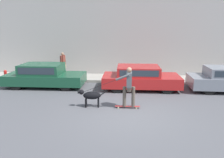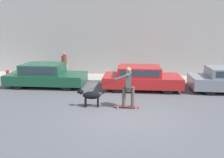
{
  "view_description": "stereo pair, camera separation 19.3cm",
  "coord_description": "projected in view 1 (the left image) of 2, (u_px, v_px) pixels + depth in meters",
  "views": [
    {
      "loc": [
        0.1,
        -7.68,
        3.18
      ],
      "look_at": [
        -0.78,
        1.7,
        0.95
      ],
      "focal_mm": 35.0,
      "sensor_mm": 36.0,
      "label": 1
    },
    {
      "loc": [
        0.29,
        -7.66,
        3.18
      ],
      "look_at": [
        -0.78,
        1.7,
        0.95
      ],
      "focal_mm": 35.0,
      "sensor_mm": 36.0,
      "label": 2
    }
  ],
  "objects": [
    {
      "name": "back_wall",
      "position": [
        131.0,
        35.0,
        14.06
      ],
      "size": [
        32.0,
        0.3,
        5.45
      ],
      "color": "#B2ADA8",
      "rests_on": "ground_plane"
    },
    {
      "name": "fire_hydrant",
      "position": [
        6.0,
        76.0,
        13.03
      ],
      "size": [
        0.18,
        0.18,
        0.71
      ],
      "color": "red",
      "rests_on": "ground_plane"
    },
    {
      "name": "pedestrian_with_bag",
      "position": [
        63.0,
        64.0,
        13.47
      ],
      "size": [
        0.22,
        0.68,
        1.55
      ],
      "rotation": [
        0.0,
        0.0,
        -0.06
      ],
      "color": "#3D4760",
      "rests_on": "sidewalk_curb"
    },
    {
      "name": "parked_car_0",
      "position": [
        45.0,
        76.0,
        11.95
      ],
      "size": [
        4.28,
        1.91,
        1.26
      ],
      "rotation": [
        0.0,
        0.0,
        0.03
      ],
      "color": "black",
      "rests_on": "ground_plane"
    },
    {
      "name": "parked_car_1",
      "position": [
        140.0,
        78.0,
        11.48
      ],
      "size": [
        4.05,
        1.96,
        1.22
      ],
      "rotation": [
        0.0,
        0.0,
        0.03
      ],
      "color": "black",
      "rests_on": "ground_plane"
    },
    {
      "name": "skateboarder",
      "position": [
        129.0,
        85.0,
        8.61
      ],
      "size": [
        2.38,
        0.58,
        1.68
      ],
      "rotation": [
        0.0,
        0.0,
        3.17
      ],
      "color": "beige",
      "rests_on": "ground_plane"
    },
    {
      "name": "dog",
      "position": [
        91.0,
        96.0,
        8.88
      ],
      "size": [
        1.2,
        0.41,
        0.74
      ],
      "rotation": [
        0.0,
        0.0,
        3.26
      ],
      "color": "black",
      "rests_on": "ground_plane"
    },
    {
      "name": "sidewalk_curb",
      "position": [
        130.0,
        79.0,
        13.59
      ],
      "size": [
        30.0,
        1.9,
        0.15
      ],
      "color": "#A39E93",
      "rests_on": "ground_plane"
    },
    {
      "name": "ground_plane",
      "position": [
        128.0,
        114.0,
        8.19
      ],
      "size": [
        36.0,
        36.0,
        0.0
      ],
      "primitive_type": "plane",
      "color": "#545459"
    }
  ]
}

